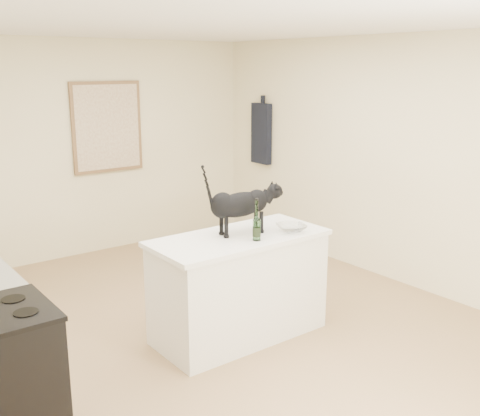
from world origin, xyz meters
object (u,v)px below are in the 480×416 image
at_px(wine_bottle, 257,222).
at_px(stove, 2,386).
at_px(glass_bowl, 291,228).
at_px(black_cat, 240,208).

bearing_deg(wine_bottle, stove, -174.30).
height_order(stove, glass_bowl, glass_bowl).
bearing_deg(black_cat, wine_bottle, -79.96).
height_order(black_cat, glass_bowl, black_cat).
distance_m(black_cat, glass_bowl, 0.48).
relative_size(stove, black_cat, 1.38).
xyz_separation_m(black_cat, glass_bowl, (0.39, -0.21, -0.20)).
xyz_separation_m(stove, black_cat, (2.09, 0.43, 0.68)).
height_order(black_cat, wine_bottle, black_cat).
height_order(wine_bottle, glass_bowl, wine_bottle).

